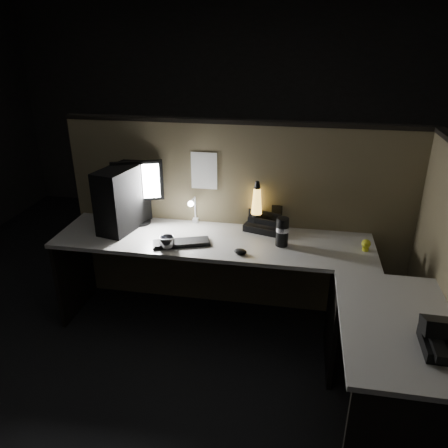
% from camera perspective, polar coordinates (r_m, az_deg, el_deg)
% --- Properties ---
extents(floor, '(6.00, 6.00, 0.00)m').
position_cam_1_polar(floor, '(3.07, -0.82, -19.54)').
color(floor, black).
rests_on(floor, ground).
extents(room_shell, '(6.00, 6.00, 6.00)m').
position_cam_1_polar(room_shell, '(2.28, -1.06, 11.44)').
color(room_shell, silver).
rests_on(room_shell, ground).
extents(partition_back, '(2.66, 0.06, 1.50)m').
position_cam_1_polar(partition_back, '(3.43, 2.04, 0.52)').
color(partition_back, brown).
rests_on(partition_back, ground).
extents(desk, '(2.60, 1.60, 0.73)m').
position_cam_1_polar(desk, '(2.89, 3.60, -8.12)').
color(desk, '#ADAAA3').
rests_on(desk, ground).
extents(pc_tower, '(0.30, 0.49, 0.48)m').
position_cam_1_polar(pc_tower, '(3.35, -13.11, 3.32)').
color(pc_tower, black).
rests_on(pc_tower, desk).
extents(monitor, '(0.37, 0.18, 0.49)m').
position_cam_1_polar(monitor, '(3.39, -11.17, 4.85)').
color(monitor, black).
rests_on(monitor, desk).
extents(keyboard, '(0.42, 0.26, 0.02)m').
position_cam_1_polar(keyboard, '(3.10, -5.59, -2.49)').
color(keyboard, black).
rests_on(keyboard, desk).
extents(mouse, '(0.10, 0.08, 0.03)m').
position_cam_1_polar(mouse, '(2.95, 2.14, -3.61)').
color(mouse, black).
rests_on(mouse, desk).
extents(clip_lamp, '(0.04, 0.18, 0.22)m').
position_cam_1_polar(clip_lamp, '(3.34, -4.05, 1.93)').
color(clip_lamp, white).
rests_on(clip_lamp, desk).
extents(organizer, '(0.31, 0.29, 0.20)m').
position_cam_1_polar(organizer, '(3.33, 5.31, 0.15)').
color(organizer, black).
rests_on(organizer, desk).
extents(lava_lamp, '(0.10, 0.10, 0.37)m').
position_cam_1_polar(lava_lamp, '(3.29, 4.27, 1.99)').
color(lava_lamp, black).
rests_on(lava_lamp, desk).
extents(travel_mug, '(0.09, 0.09, 0.21)m').
position_cam_1_polar(travel_mug, '(3.06, 7.61, -1.03)').
color(travel_mug, black).
rests_on(travel_mug, desk).
extents(steel_mug, '(0.14, 0.14, 0.09)m').
position_cam_1_polar(steel_mug, '(3.04, -7.44, -2.40)').
color(steel_mug, silver).
rests_on(steel_mug, desk).
extents(figurine, '(0.06, 0.06, 0.06)m').
position_cam_1_polar(figurine, '(3.13, 18.08, -2.46)').
color(figurine, yellow).
rests_on(figurine, desk).
extents(pinned_paper, '(0.20, 0.00, 0.28)m').
position_cam_1_polar(pinned_paper, '(3.30, -2.62, 6.95)').
color(pinned_paper, white).
rests_on(pinned_paper, partition_back).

